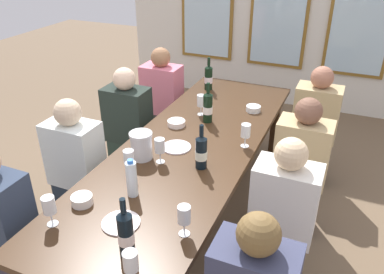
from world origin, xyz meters
The scene contains 27 objects.
ground_plane centered at (0.00, 0.00, 0.00)m, with size 12.00×12.00×0.00m, color brown.
dining_table centered at (0.00, 0.00, 0.68)m, with size 0.90×2.78×0.74m.
white_plate_0 centered at (0.00, -0.92, 0.74)m, with size 0.21×0.21×0.01m, color white.
white_plate_1 centered at (-0.07, -0.08, 0.74)m, with size 0.21×0.21×0.01m, color white.
metal_pitcher centered at (-0.23, -0.29, 0.84)m, with size 0.16×0.16×0.19m.
wine_bottle_0 centered at (-0.28, 1.07, 0.86)m, with size 0.08×0.08×0.31m.
wine_bottle_1 centered at (0.18, -0.24, 0.86)m, with size 0.08×0.08×0.31m.
wine_bottle_2 centered at (-0.03, 0.41, 0.87)m, with size 0.08×0.08×0.33m.
wine_bottle_3 centered at (0.15, -1.10, 0.87)m, with size 0.08×0.08×0.33m.
tasting_bowl_0 centered at (-0.23, 0.24, 0.76)m, with size 0.14×0.14×0.04m, color white.
tasting_bowl_1 centered at (-0.29, -0.86, 0.77)m, with size 0.12×0.12×0.05m, color white.
tasting_bowl_2 centered at (0.26, 0.75, 0.76)m, with size 0.12×0.12×0.05m, color white.
water_bottle centered at (-0.07, -0.68, 0.85)m, with size 0.06×0.06×0.24m.
wine_glass_0 centered at (-0.20, -0.50, 0.86)m, with size 0.07×0.07×0.17m.
wine_glass_1 centered at (-0.09, -0.29, 0.86)m, with size 0.07×0.07×0.17m.
wine_glass_2 centered at (-0.13, 0.51, 0.86)m, with size 0.07×0.07×0.17m.
wine_glass_3 centered at (0.36, 0.14, 0.86)m, with size 0.07×0.07×0.17m.
wine_glass_4 centered at (-0.33, -1.07, 0.86)m, with size 0.07×0.07×0.17m.
wine_glass_5 centered at (0.26, -1.23, 0.86)m, with size 0.07×0.07×0.17m.
wine_glass_6 centered at (0.34, -0.86, 0.86)m, with size 0.07×0.07×0.17m.
seated_person_0 centered at (-0.75, -1.07, 0.53)m, with size 0.38×0.24×1.11m.
seated_person_2 centered at (-0.75, 1.01, 0.53)m, with size 0.38×0.24×1.11m.
seated_person_3 centered at (0.75, 1.04, 0.53)m, with size 0.38×0.24×1.11m.
seated_person_4 centered at (-0.75, 0.36, 0.53)m, with size 0.38×0.24×1.11m.
seated_person_5 centered at (0.75, 0.30, 0.53)m, with size 0.38×0.24×1.11m.
seated_person_6 centered at (-0.75, -0.36, 0.53)m, with size 0.38×0.24×1.11m.
seated_person_7 centered at (0.75, -0.32, 0.53)m, with size 0.38×0.24×1.11m.
Camera 1 is at (0.99, -2.26, 2.13)m, focal length 36.83 mm.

